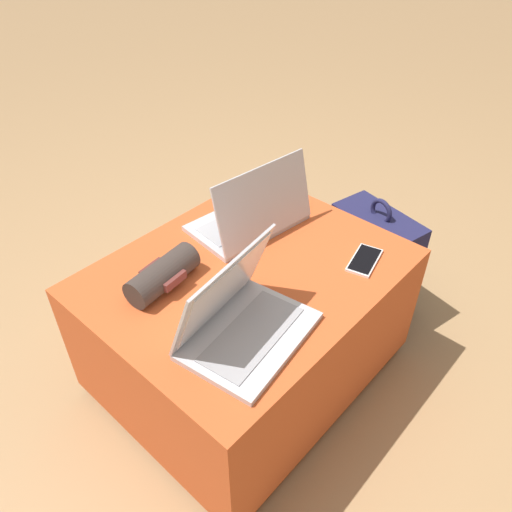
% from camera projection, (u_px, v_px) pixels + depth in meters
% --- Properties ---
extents(ground_plane, '(14.00, 14.00, 0.00)m').
position_uv_depth(ground_plane, '(249.00, 371.00, 1.73)').
color(ground_plane, tan).
extents(ottoman, '(0.88, 0.71, 0.46)m').
position_uv_depth(ottoman, '(248.00, 324.00, 1.58)').
color(ottoman, maroon).
rests_on(ottoman, ground_plane).
extents(laptop_near, '(0.36, 0.28, 0.24)m').
position_uv_depth(laptop_near, '(241.00, 320.00, 1.22)').
color(laptop_near, silver).
rests_on(laptop_near, ottoman).
extents(laptop_far, '(0.38, 0.26, 0.23)m').
position_uv_depth(laptop_far, '(253.00, 215.00, 1.57)').
color(laptop_far, silver).
rests_on(laptop_far, ottoman).
extents(cell_phone, '(0.15, 0.10, 0.01)m').
position_uv_depth(cell_phone, '(365.00, 260.00, 1.46)').
color(cell_phone, white).
rests_on(cell_phone, ottoman).
extents(backpack, '(0.27, 0.35, 0.48)m').
position_uv_depth(backpack, '(373.00, 262.00, 1.89)').
color(backpack, '#23234C').
rests_on(backpack, ground_plane).
extents(wrist_brace, '(0.23, 0.11, 0.08)m').
position_uv_depth(wrist_brace, '(163.00, 275.00, 1.36)').
color(wrist_brace, '#3D332D').
rests_on(wrist_brace, ottoman).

